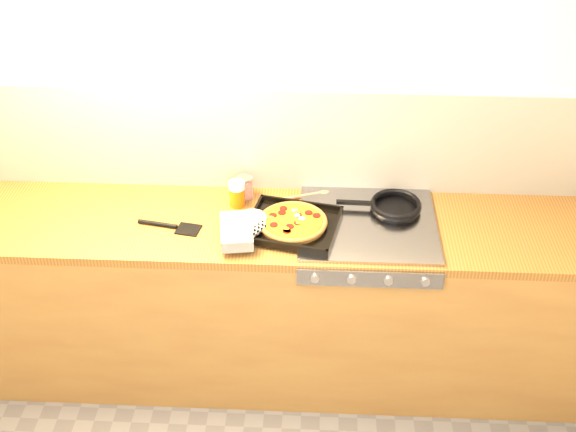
# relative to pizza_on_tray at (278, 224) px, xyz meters

# --- Properties ---
(room_shell) EXTENTS (3.20, 3.20, 3.20)m
(room_shell) POSITION_rel_pizza_on_tray_xyz_m (-0.06, 0.36, 0.21)
(room_shell) COLOR white
(room_shell) RESTS_ON ground
(counter_run) EXTENTS (3.20, 0.62, 0.90)m
(counter_run) POSITION_rel_pizza_on_tray_xyz_m (-0.06, 0.07, -0.49)
(counter_run) COLOR olive
(counter_run) RESTS_ON ground
(stovetop) EXTENTS (0.60, 0.56, 0.02)m
(stovetop) POSITION_rel_pizza_on_tray_xyz_m (0.39, 0.07, -0.04)
(stovetop) COLOR gray
(stovetop) RESTS_ON counter_run
(pizza_on_tray) EXTENTS (0.54, 0.42, 0.07)m
(pizza_on_tray) POSITION_rel_pizza_on_tray_xyz_m (0.00, 0.00, 0.00)
(pizza_on_tray) COLOR black
(pizza_on_tray) RESTS_ON stovetop
(frying_pan) EXTENTS (0.38, 0.24, 0.04)m
(frying_pan) POSITION_rel_pizza_on_tray_xyz_m (0.51, 0.17, -0.01)
(frying_pan) COLOR black
(frying_pan) RESTS_ON stovetop
(tomato_can) EXTENTS (0.09, 0.09, 0.11)m
(tomato_can) POSITION_rel_pizza_on_tray_xyz_m (-0.17, 0.27, 0.01)
(tomato_can) COLOR maroon
(tomato_can) RESTS_ON counter_run
(juice_glass) EXTENTS (0.09, 0.09, 0.12)m
(juice_glass) POSITION_rel_pizza_on_tray_xyz_m (-0.20, 0.20, 0.02)
(juice_glass) COLOR orange
(juice_glass) RESTS_ON counter_run
(wooden_spoon) EXTENTS (0.29, 0.12, 0.02)m
(wooden_spoon) POSITION_rel_pizza_on_tray_xyz_m (0.11, 0.28, -0.03)
(wooden_spoon) COLOR #A46645
(wooden_spoon) RESTS_ON counter_run
(black_spatula) EXTENTS (0.29, 0.10, 0.02)m
(black_spatula) POSITION_rel_pizza_on_tray_xyz_m (-0.47, 0.01, -0.03)
(black_spatula) COLOR black
(black_spatula) RESTS_ON counter_run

